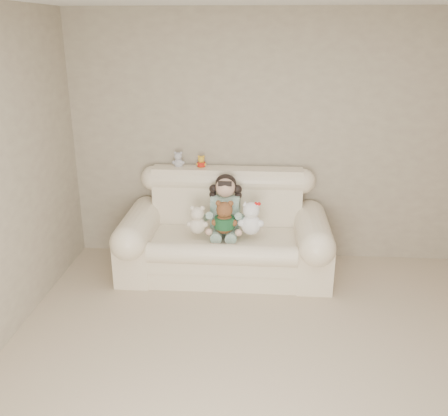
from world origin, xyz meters
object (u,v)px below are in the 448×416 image
sofa (225,227)px  seated_child (225,204)px  brown_teddy (225,214)px  white_cat (251,215)px  cream_teddy (197,217)px

sofa → seated_child: 0.23m
sofa → brown_teddy: 0.22m
sofa → white_cat: sofa is taller
seated_child → cream_teddy: size_ratio=1.86×
brown_teddy → cream_teddy: 0.27m
seated_child → white_cat: seated_child is taller
cream_teddy → sofa: bearing=10.5°
sofa → cream_teddy: bearing=-149.8°
seated_child → sofa: bearing=-87.2°
seated_child → white_cat: (0.26, -0.21, -0.03)m
sofa → seated_child: size_ratio=3.40×
white_cat → seated_child: bearing=140.7°
seated_child → cream_teddy: (-0.26, -0.23, -0.06)m
brown_teddy → seated_child: bearing=70.6°
sofa → cream_teddy: size_ratio=6.33×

